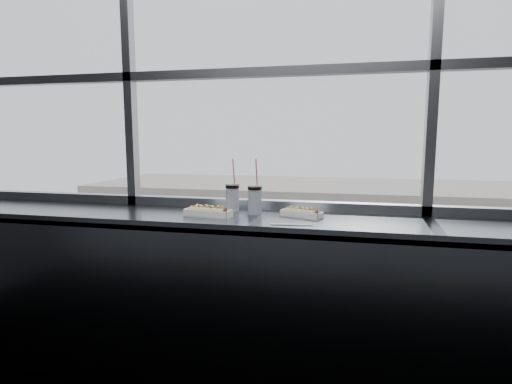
% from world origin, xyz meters
% --- Properties ---
extents(wall_back_lower, '(6.00, 0.00, 6.00)m').
position_xyz_m(wall_back_lower, '(0.00, 1.50, 0.55)').
color(wall_back_lower, black).
rests_on(wall_back_lower, ground).
extents(window_glass, '(6.00, 0.00, 6.00)m').
position_xyz_m(window_glass, '(0.00, 1.52, 2.30)').
color(window_glass, silver).
rests_on(window_glass, ground).
extents(window_mullions, '(6.00, 0.08, 2.40)m').
position_xyz_m(window_mullions, '(0.00, 1.50, 2.30)').
color(window_mullions, gray).
rests_on(window_mullions, ground).
extents(counter, '(6.00, 0.55, 0.06)m').
position_xyz_m(counter, '(0.00, 1.23, 1.07)').
color(counter, slate).
rests_on(counter, ground).
extents(counter_fascia, '(6.00, 0.04, 1.04)m').
position_xyz_m(counter_fascia, '(0.00, 0.97, 0.55)').
color(counter_fascia, slate).
rests_on(counter_fascia, ground).
extents(hotdog_tray_left, '(0.31, 0.14, 0.07)m').
position_xyz_m(hotdog_tray_left, '(-0.31, 1.16, 1.13)').
color(hotdog_tray_left, white).
rests_on(hotdog_tray_left, counter).
extents(hotdog_tray_right, '(0.27, 0.17, 0.06)m').
position_xyz_m(hotdog_tray_right, '(0.25, 1.26, 1.13)').
color(hotdog_tray_right, white).
rests_on(hotdog_tray_right, counter).
extents(soda_cup_left, '(0.09, 0.09, 0.35)m').
position_xyz_m(soda_cup_left, '(-0.21, 1.35, 1.20)').
color(soda_cup_left, white).
rests_on(soda_cup_left, counter).
extents(soda_cup_right, '(0.09, 0.09, 0.35)m').
position_xyz_m(soda_cup_right, '(-0.05, 1.30, 1.20)').
color(soda_cup_right, white).
rests_on(soda_cup_right, counter).
extents(loose_straw, '(0.23, 0.03, 0.01)m').
position_xyz_m(loose_straw, '(0.22, 1.02, 1.10)').
color(loose_straw, white).
rests_on(loose_straw, counter).
extents(wrapper, '(0.09, 0.06, 0.02)m').
position_xyz_m(wrapper, '(-0.42, 1.20, 1.11)').
color(wrapper, silver).
rests_on(wrapper, counter).
extents(plaza_ground, '(120.00, 120.00, 0.00)m').
position_xyz_m(plaza_ground, '(0.00, 45.00, -11.00)').
color(plaza_ground, beige).
rests_on(plaza_ground, ground).
extents(street_asphalt, '(80.00, 10.00, 0.06)m').
position_xyz_m(street_asphalt, '(0.00, 21.50, -10.97)').
color(street_asphalt, black).
rests_on(street_asphalt, plaza_ground).
extents(far_sidewalk, '(80.00, 6.00, 0.04)m').
position_xyz_m(far_sidewalk, '(0.00, 29.50, -10.98)').
color(far_sidewalk, beige).
rests_on(far_sidewalk, plaza_ground).
extents(far_building, '(50.00, 14.00, 8.00)m').
position_xyz_m(far_building, '(0.00, 39.50, -7.00)').
color(far_building, gray).
rests_on(far_building, plaza_ground).
extents(car_far_a, '(2.75, 5.93, 1.93)m').
position_xyz_m(car_far_a, '(-11.73, 25.50, -9.97)').
color(car_far_a, black).
rests_on(car_far_a, street_asphalt).
extents(car_near_b, '(2.64, 5.63, 1.83)m').
position_xyz_m(car_near_b, '(-8.17, 17.50, -10.02)').
color(car_near_b, black).
rests_on(car_near_b, street_asphalt).
extents(car_near_c, '(2.75, 5.77, 1.87)m').
position_xyz_m(car_near_c, '(-0.07, 17.50, -10.00)').
color(car_near_c, maroon).
rests_on(car_near_c, street_asphalt).
extents(car_far_b, '(3.53, 7.11, 2.29)m').
position_xyz_m(car_far_b, '(0.04, 25.50, -9.80)').
color(car_far_b, '#A41E39').
rests_on(car_far_b, street_asphalt).
extents(car_near_a, '(2.55, 6.04, 2.01)m').
position_xyz_m(car_near_a, '(-15.85, 17.50, -9.94)').
color(car_near_a, gray).
rests_on(car_near_a, street_asphalt).
extents(pedestrian_d, '(0.94, 0.71, 2.12)m').
position_xyz_m(pedestrian_d, '(7.05, 28.73, -9.90)').
color(pedestrian_d, '#66605B').
rests_on(pedestrian_d, far_sidewalk).
extents(pedestrian_c, '(0.89, 0.67, 2.01)m').
position_xyz_m(pedestrian_c, '(3.79, 30.49, -9.96)').
color(pedestrian_c, '#66605B').
rests_on(pedestrian_c, far_sidewalk).
extents(tree_left, '(3.14, 3.14, 4.91)m').
position_xyz_m(tree_left, '(-7.84, 29.50, -7.67)').
color(tree_left, '#47382B').
rests_on(tree_left, far_sidewalk).
extents(tree_center, '(2.94, 2.94, 4.60)m').
position_xyz_m(tree_center, '(1.47, 29.50, -7.88)').
color(tree_center, '#47382B').
rests_on(tree_center, far_sidewalk).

